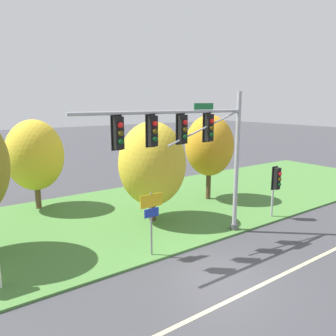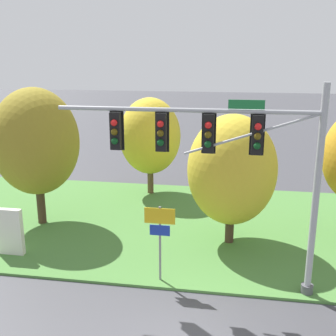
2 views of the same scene
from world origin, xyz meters
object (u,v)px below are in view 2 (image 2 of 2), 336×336
(traffic_signal_mast, at_px, (226,152))
(tree_left_of_mast, at_px, (150,136))
(route_sign_post, at_px, (160,230))
(tree_behind_signpost, at_px, (232,170))
(info_kiosk, at_px, (10,232))
(tree_nearest_road, at_px, (36,142))

(traffic_signal_mast, bearing_deg, tree_left_of_mast, 115.13)
(route_sign_post, height_order, tree_left_of_mast, tree_left_of_mast)
(route_sign_post, bearing_deg, traffic_signal_mast, -1.07)
(traffic_signal_mast, xyz_separation_m, tree_behind_signpost, (0.19, 3.60, -1.57))
(route_sign_post, xyz_separation_m, tree_behind_signpost, (2.34, 3.56, 1.27))
(tree_left_of_mast, bearing_deg, info_kiosk, -115.24)
(route_sign_post, height_order, tree_behind_signpost, tree_behind_signpost)
(tree_behind_signpost, xyz_separation_m, info_kiosk, (-8.59, -2.54, -2.23))
(tree_nearest_road, bearing_deg, route_sign_post, -33.28)
(info_kiosk, bearing_deg, tree_nearest_road, 93.90)
(info_kiosk, bearing_deg, tree_behind_signpost, 16.49)
(info_kiosk, bearing_deg, tree_left_of_mast, 64.76)
(route_sign_post, distance_m, info_kiosk, 6.40)
(tree_nearest_road, height_order, info_kiosk, tree_nearest_road)
(route_sign_post, bearing_deg, tree_nearest_road, 146.72)
(traffic_signal_mast, bearing_deg, tree_behind_signpost, 87.01)
(traffic_signal_mast, relative_size, tree_behind_signpost, 1.57)
(traffic_signal_mast, height_order, tree_behind_signpost, traffic_signal_mast)
(tree_nearest_road, distance_m, tree_left_of_mast, 6.68)
(tree_behind_signpost, bearing_deg, info_kiosk, -163.51)
(traffic_signal_mast, xyz_separation_m, info_kiosk, (-8.40, 1.05, -3.80))
(tree_left_of_mast, height_order, tree_behind_signpost, tree_behind_signpost)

